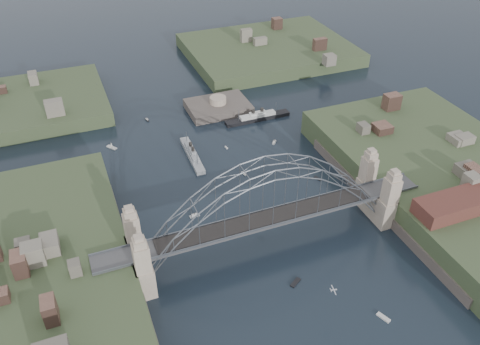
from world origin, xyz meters
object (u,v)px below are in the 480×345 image
fort_island (218,111)px  naval_cruiser_near (192,155)px  ocean_liner (257,118)px  bridge (268,206)px  naval_cruiser_far (97,100)px  wharf_shed (455,205)px

fort_island → naval_cruiser_near: bearing=-124.6°
ocean_liner → bridge: bearing=-111.2°
fort_island → naval_cruiser_far: bearing=150.6°
wharf_shed → naval_cruiser_near: size_ratio=0.96×
fort_island → bridge: bearing=-99.7°
naval_cruiser_far → wharf_shed: bearing=-55.9°
fort_island → wharf_shed: bearing=-69.1°
wharf_shed → naval_cruiser_far: 129.21m
naval_cruiser_near → fort_island: bearing=55.4°
bridge → ocean_liner: size_ratio=3.52×
naval_cruiser_far → ocean_liner: ocean_liner is taller
bridge → naval_cruiser_near: size_ratio=4.05×
ocean_liner → naval_cruiser_far: bearing=146.0°
naval_cruiser_far → fort_island: bearing=-29.4°
naval_cruiser_near → naval_cruiser_far: naval_cruiser_near is taller
bridge → fort_island: size_ratio=3.82×
wharf_shed → ocean_liner: wharf_shed is taller
fort_island → naval_cruiser_near: naval_cruiser_near is taller
bridge → ocean_liner: 63.66m
fort_island → naval_cruiser_near: size_ratio=1.06×
wharf_shed → naval_cruiser_far: wharf_shed is taller
naval_cruiser_far → ocean_liner: size_ratio=0.70×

